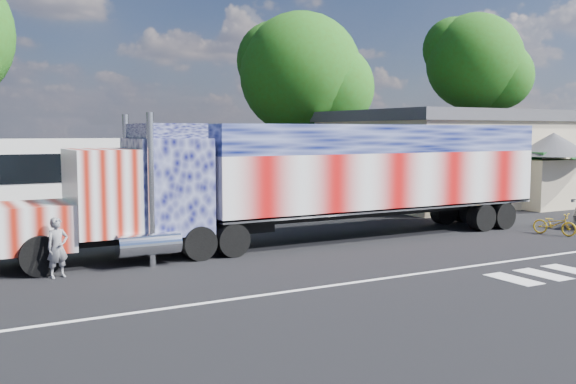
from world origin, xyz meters
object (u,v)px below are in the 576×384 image
semi_truck (317,177)px  coach_bus (97,179)px  tree_far_ne (476,63)px  tree_ne_a (303,75)px  woman (57,248)px  bicycle (554,224)px

semi_truck → coach_bus: size_ratio=1.69×
semi_truck → tree_far_ne: bearing=34.2°
tree_ne_a → tree_far_ne: bearing=4.5°
woman → tree_far_ne: bearing=11.7°
semi_truck → tree_far_ne: tree_far_ne is taller
bicycle → semi_truck: bearing=141.3°
coach_bus → tree_ne_a: tree_ne_a is taller
semi_truck → woman: size_ratio=12.83×
tree_ne_a → semi_truck: bearing=-118.5°
coach_bus → bicycle: (15.00, -12.06, -1.50)m
bicycle → tree_ne_a: bearing=73.2°
semi_truck → coach_bus: semi_truck is taller
coach_bus → bicycle: coach_bus is taller
coach_bus → bicycle: bearing=-38.8°
semi_truck → tree_ne_a: bearing=61.5°
coach_bus → semi_truck: bearing=-55.3°
coach_bus → tree_ne_a: size_ratio=1.11×
semi_truck → coach_bus: 10.67m
woman → bicycle: size_ratio=1.01×
woman → bicycle: bearing=-21.9°
coach_bus → woman: 10.91m
semi_truck → tree_ne_a: size_ratio=1.88×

